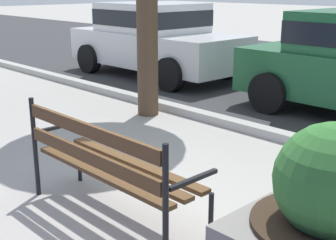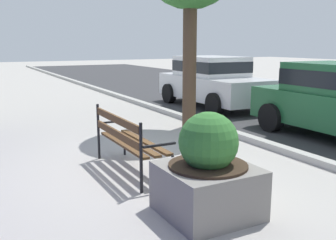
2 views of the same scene
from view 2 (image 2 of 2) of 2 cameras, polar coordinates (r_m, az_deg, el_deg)
The scene contains 5 objects.
ground_plane at distance 6.08m, azimuth -6.40°, elevation -7.45°, with size 80.00×80.00×0.00m, color #ADA8A0.
curb_stone at distance 7.57m, azimuth 14.46°, elevation -3.51°, with size 60.00×0.20×0.12m, color #B2AFA8.
park_bench at distance 5.86m, azimuth -6.13°, elevation -2.62°, with size 1.80×0.54×0.95m.
concrete_planter at distance 4.43m, azimuth 5.93°, elevation -7.91°, with size 1.01×1.01×1.20m.
parked_car_white at distance 12.10m, azimuth 6.58°, elevation 5.95°, with size 4.11×1.94×1.56m.
Camera 2 is at (5.36, -2.10, 1.94)m, focal length 41.05 mm.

